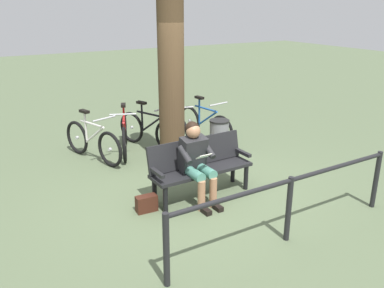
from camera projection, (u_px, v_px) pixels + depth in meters
ground_plane at (198, 191)px, 6.37m from camera, size 40.00×40.00×0.00m
bench at (199, 163)px, 6.12m from camera, size 1.61×0.53×0.87m
person_reading at (196, 159)px, 5.86m from camera, size 0.50×0.77×1.20m
handbag at (147, 204)px, 5.72m from camera, size 0.31×0.16×0.24m
tree_trunk at (171, 73)px, 6.98m from camera, size 0.45×0.45×3.32m
litter_bin at (219, 139)px, 7.60m from camera, size 0.37×0.37×0.76m
bicycle_green at (205, 124)px, 8.61m from camera, size 0.48×1.67×0.94m
bicycle_silver at (176, 128)px, 8.39m from camera, size 0.53×1.65×0.94m
bicycle_red at (149, 131)px, 8.20m from camera, size 0.71×1.59×0.94m
bicycle_blue at (125, 135)px, 7.94m from camera, size 0.72×1.58×0.94m
bicycle_orange at (93, 142)px, 7.53m from camera, size 0.66×1.61×0.94m
railing_fence at (290, 196)px, 4.87m from camera, size 3.43×0.13×0.85m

